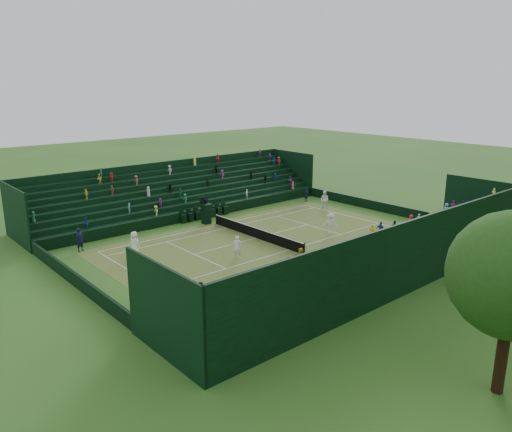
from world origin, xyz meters
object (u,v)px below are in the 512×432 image
at_px(player_near_east, 237,247).
at_px(tennis_net, 256,232).
at_px(player_far_west, 325,200).
at_px(player_far_east, 331,223).
at_px(umpire_chair, 206,211).
at_px(player_near_west, 134,243).

bearing_deg(player_near_east, tennis_net, -98.05).
distance_m(player_far_west, player_far_east, 8.93).
distance_m(tennis_net, player_near_east, 5.20).
distance_m(player_near_east, player_far_east, 10.30).
bearing_deg(player_far_west, player_far_east, -51.34).
bearing_deg(umpire_chair, tennis_net, 4.73).
height_order(tennis_net, player_near_east, player_near_east).
relative_size(player_near_west, player_far_west, 0.98).
bearing_deg(tennis_net, umpire_chair, -175.27).
height_order(player_near_west, player_far_west, player_far_west).
bearing_deg(player_far_east, tennis_net, -143.81).
relative_size(player_near_west, player_far_east, 1.02).
distance_m(player_near_west, player_far_west, 22.23).
relative_size(umpire_chair, player_far_east, 1.52).
xyz_separation_m(tennis_net, player_near_west, (-2.87, -9.98, 0.44)).
xyz_separation_m(umpire_chair, player_near_east, (9.47, -3.79, -0.33)).
bearing_deg(player_far_east, player_far_west, 110.24).
distance_m(umpire_chair, player_far_east, 11.86).
distance_m(player_near_west, player_near_east, 8.03).
distance_m(player_near_west, player_far_east, 17.08).
relative_size(umpire_chair, player_near_west, 1.49).
xyz_separation_m(player_near_east, player_far_west, (-5.88, 16.59, 0.08)).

